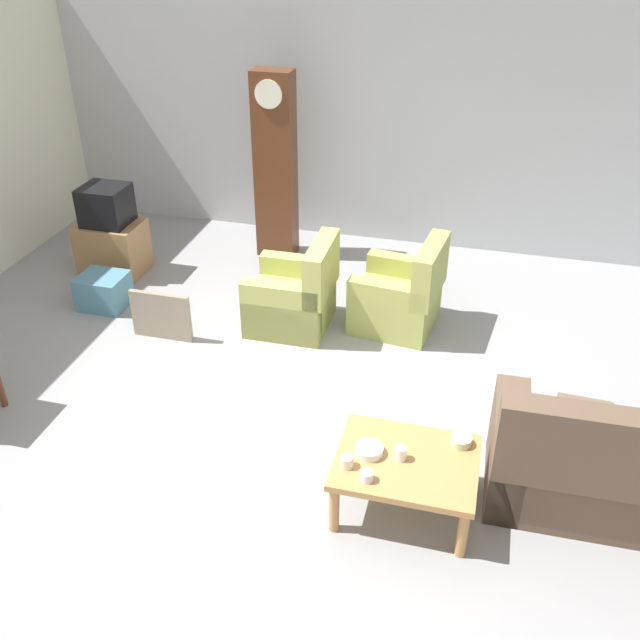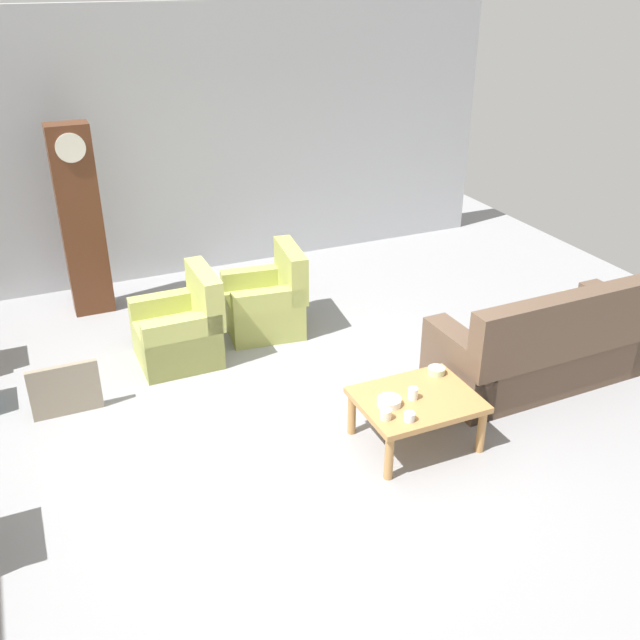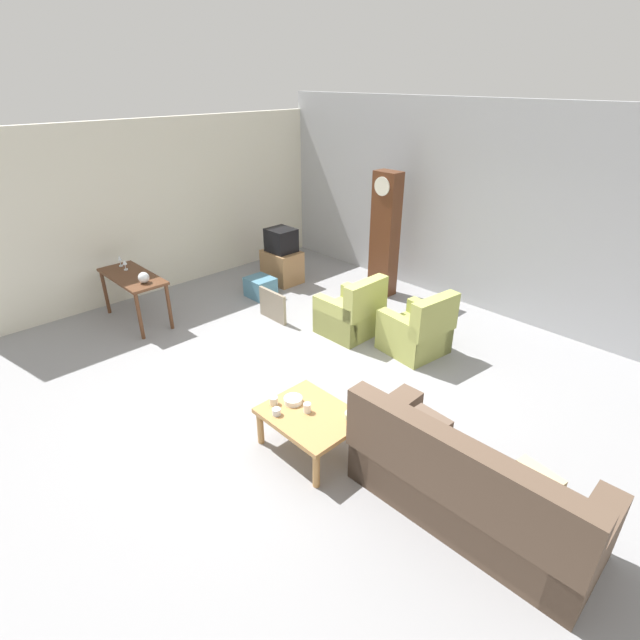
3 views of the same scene
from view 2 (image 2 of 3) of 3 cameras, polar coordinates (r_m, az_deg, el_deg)
name	(u,v)px [view 2 (image 2 of 3)]	position (r m, az deg, el deg)	size (l,w,h in m)	color
ground_plane	(287,412)	(6.37, -2.69, -7.39)	(10.40, 10.40, 0.00)	gray
garage_door_wall	(175,146)	(8.95, -11.60, 13.56)	(8.40, 0.16, 3.20)	#ADAFB5
couch_floral	(544,348)	(6.96, 17.59, -2.19)	(2.12, 0.93, 1.04)	brown
armchair_olive_near	(181,332)	(7.16, -11.12, -0.92)	(0.79, 0.77, 0.92)	tan
armchair_olive_far	(267,304)	(7.62, -4.27, 1.31)	(0.87, 0.85, 0.92)	#A2A853
coffee_table_wood	(417,404)	(5.85, 7.78, -6.69)	(0.96, 0.76, 0.44)	#B27F47
grandfather_clock	(81,222)	(8.18, -18.67, 7.52)	(0.44, 0.30, 2.11)	#562D19
framed_picture_leaning	(65,390)	(6.60, -19.81, -5.33)	(0.60, 0.05, 0.49)	gray
cup_white_porcelain	(413,394)	(5.76, 7.49, -5.89)	(0.08, 0.08, 0.10)	white
cup_blue_rimmed	(409,417)	(5.51, 7.20, -7.73)	(0.09, 0.09, 0.07)	silver
cup_cream_tall	(386,414)	(5.51, 5.32, -7.58)	(0.09, 0.09, 0.08)	beige
bowl_white_stacked	(389,402)	(5.68, 5.59, -6.56)	(0.19, 0.19, 0.06)	white
bowl_shallow_green	(436,371)	(6.13, 9.35, -4.05)	(0.15, 0.15, 0.06)	#B2C69E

